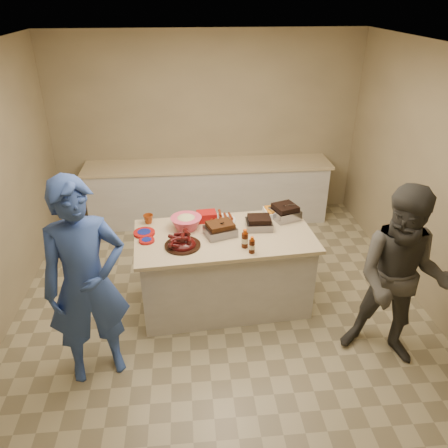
{
  "coord_description": "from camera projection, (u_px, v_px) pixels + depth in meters",
  "views": [
    {
      "loc": [
        -0.32,
        -3.81,
        3.14
      ],
      "look_at": [
        0.05,
        0.18,
        0.98
      ],
      "focal_mm": 35.0,
      "sensor_mm": 36.0,
      "label": 1
    }
  ],
  "objects": [
    {
      "name": "brisket_tray",
      "position": [
        259.0,
        228.0,
        4.69
      ],
      "size": [
        0.29,
        0.24,
        0.08
      ],
      "primitive_type": "cube",
      "rotation": [
        0.0,
        0.0,
        -0.04
      ],
      "color": "black",
      "rests_on": "island"
    },
    {
      "name": "island",
      "position": [
        224.0,
        302.0,
        4.98
      ],
      "size": [
        1.93,
        1.12,
        0.88
      ],
      "primitive_type": null,
      "rotation": [
        0.0,
        0.0,
        0.07
      ],
      "color": "beige",
      "rests_on": "ground"
    },
    {
      "name": "plate_stack_small",
      "position": [
        147.0,
        241.0,
        4.44
      ],
      "size": [
        0.17,
        0.17,
        0.02
      ],
      "primitive_type": "cylinder",
      "rotation": [
        0.0,
        0.0,
        0.07
      ],
      "color": "#9F100F",
      "rests_on": "island"
    },
    {
      "name": "room",
      "position": [
        221.0,
        309.0,
        4.86
      ],
      "size": [
        4.5,
        5.0,
        2.7
      ],
      "primitive_type": null,
      "color": "tan",
      "rests_on": "ground"
    },
    {
      "name": "mustard_bottle",
      "position": [
        211.0,
        232.0,
        4.61
      ],
      "size": [
        0.05,
        0.05,
        0.12
      ],
      "primitive_type": "cylinder",
      "rotation": [
        0.0,
        0.0,
        0.07
      ],
      "color": "#ECC200",
      "rests_on": "island"
    },
    {
      "name": "basket_stack",
      "position": [
        207.0,
        221.0,
        4.84
      ],
      "size": [
        0.22,
        0.17,
        0.1
      ],
      "primitive_type": "cube",
      "rotation": [
        0.0,
        0.0,
        0.08
      ],
      "color": "#9F100F",
      "rests_on": "island"
    },
    {
      "name": "sauce_bowl",
      "position": [
        226.0,
        229.0,
        4.66
      ],
      "size": [
        0.14,
        0.05,
        0.14
      ],
      "primitive_type": "imported",
      "rotation": [
        0.0,
        0.0,
        0.07
      ],
      "color": "silver",
      "rests_on": "island"
    },
    {
      "name": "sausage_plate",
      "position": [
        221.0,
        221.0,
        4.83
      ],
      "size": [
        0.35,
        0.35,
        0.05
      ],
      "primitive_type": "cylinder",
      "rotation": [
        0.0,
        0.0,
        0.08
      ],
      "color": "silver",
      "rests_on": "island"
    },
    {
      "name": "plastic_cup",
      "position": [
        149.0,
        223.0,
        4.79
      ],
      "size": [
        0.12,
        0.11,
        0.11
      ],
      "primitive_type": "imported",
      "rotation": [
        0.0,
        0.0,
        0.07
      ],
      "color": "#893810",
      "rests_on": "island"
    },
    {
      "name": "rib_platter",
      "position": [
        183.0,
        246.0,
        4.36
      ],
      "size": [
        0.41,
        0.41,
        0.15
      ],
      "primitive_type": null,
      "rotation": [
        0.0,
        0.0,
        -0.14
      ],
      "color": "#470A09",
      "rests_on": "island"
    },
    {
      "name": "guest_blue",
      "position": [
        102.0,
        367.0,
        4.11
      ],
      "size": [
        1.26,
        2.05,
        0.46
      ],
      "primitive_type": "imported",
      "rotation": [
        0.0,
        0.0,
        0.31
      ],
      "color": "#3451A5",
      "rests_on": "ground"
    },
    {
      "name": "roasting_pan",
      "position": [
        284.0,
        218.0,
        4.89
      ],
      "size": [
        0.35,
        0.35,
        0.11
      ],
      "primitive_type": "cube",
      "rotation": [
        0.0,
        0.0,
        0.33
      ],
      "color": "gray",
      "rests_on": "island"
    },
    {
      "name": "mac_cheese_dish",
      "position": [
        278.0,
        214.0,
        4.97
      ],
      "size": [
        0.33,
        0.25,
        0.08
      ],
      "primitive_type": "cube",
      "rotation": [
        0.0,
        0.0,
        0.11
      ],
      "color": "orange",
      "rests_on": "island"
    },
    {
      "name": "guest_gray",
      "position": [
        384.0,
        353.0,
        4.27
      ],
      "size": [
        1.56,
        1.96,
        0.67
      ],
      "primitive_type": "imported",
      "rotation": [
        0.0,
        0.0,
        -0.47
      ],
      "color": "#4C4B45",
      "rests_on": "ground"
    },
    {
      "name": "back_counter",
      "position": [
        209.0,
        192.0,
        6.58
      ],
      "size": [
        3.6,
        0.64,
        0.9
      ],
      "primitive_type": null,
      "color": "beige",
      "rests_on": "ground"
    },
    {
      "name": "coleslaw_bowl",
      "position": [
        187.0,
        228.0,
        4.68
      ],
      "size": [
        0.36,
        0.36,
        0.23
      ],
      "primitive_type": null,
      "rotation": [
        0.0,
        0.0,
        0.07
      ],
      "color": "#E34864",
      "rests_on": "island"
    },
    {
      "name": "pulled_pork_tray",
      "position": [
        220.0,
        235.0,
        4.55
      ],
      "size": [
        0.36,
        0.31,
        0.09
      ],
      "primitive_type": "cube",
      "rotation": [
        0.0,
        0.0,
        0.31
      ],
      "color": "#47230F",
      "rests_on": "island"
    },
    {
      "name": "plate_stack_large",
      "position": [
        144.0,
        234.0,
        4.57
      ],
      "size": [
        0.24,
        0.24,
        0.03
      ],
      "primitive_type": "cylinder",
      "rotation": [
        0.0,
        0.0,
        0.07
      ],
      "color": "#9F100F",
      "rests_on": "island"
    },
    {
      "name": "bbq_bottle_a",
      "position": [
        252.0,
        253.0,
        4.25
      ],
      "size": [
        0.06,
        0.06,
        0.17
      ],
      "primitive_type": "cylinder",
      "rotation": [
        0.0,
        0.0,
        0.07
      ],
      "color": "#3A1406",
      "rests_on": "island"
    },
    {
      "name": "bbq_bottle_b",
      "position": [
        245.0,
        247.0,
        4.34
      ],
      "size": [
        0.07,
        0.07,
        0.2
      ],
      "primitive_type": "cylinder",
      "rotation": [
        0.0,
        0.0,
        0.07
      ],
      "color": "#3A1406",
      "rests_on": "island"
    }
  ]
}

